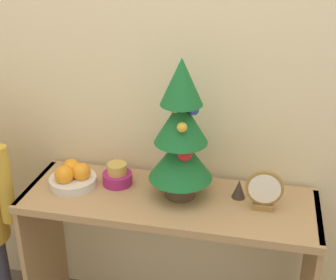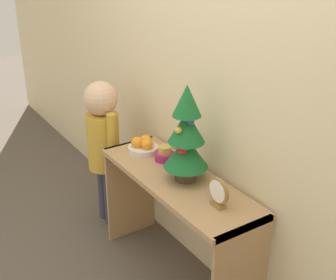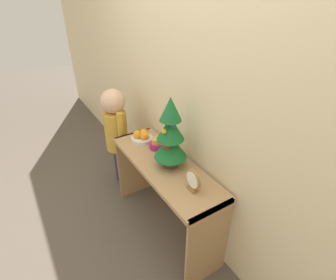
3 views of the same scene
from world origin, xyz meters
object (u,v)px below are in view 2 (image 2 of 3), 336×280
figurine (215,189)px  child_figure (103,135)px  desk_clock (218,193)px  mini_tree (186,136)px  fruit_bowl (143,146)px  singing_bowl (165,154)px

figurine → child_figure: (-1.04, -0.13, -0.05)m
figurine → desk_clock: bearing=-32.0°
mini_tree → child_figure: size_ratio=0.52×
desk_clock → child_figure: 1.13m
fruit_bowl → desk_clock: (0.74, -0.01, 0.04)m
mini_tree → child_figure: 0.87m
singing_bowl → child_figure: size_ratio=0.11×
singing_bowl → fruit_bowl: bearing=-164.5°
figurine → singing_bowl: bearing=-179.9°
fruit_bowl → desk_clock: bearing=-0.8°
mini_tree → singing_bowl: (-0.26, 0.03, -0.22)m
mini_tree → figurine: 0.31m
desk_clock → figurine: desk_clock is taller
desk_clock → child_figure: bearing=-176.1°
mini_tree → child_figure: bearing=-172.9°
mini_tree → desk_clock: mini_tree is taller
singing_bowl → child_figure: child_figure is taller
fruit_bowl → child_figure: size_ratio=0.18×
mini_tree → child_figure: (-0.82, -0.10, -0.27)m
desk_clock → child_figure: size_ratio=0.15×
child_figure → desk_clock: bearing=3.9°
mini_tree → singing_bowl: mini_tree is taller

